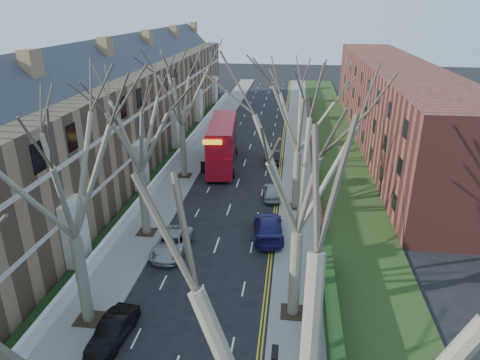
% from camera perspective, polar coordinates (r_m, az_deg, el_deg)
% --- Properties ---
extents(pavement_left, '(3.00, 102.00, 0.12)m').
position_cam_1_polar(pavement_left, '(54.81, -4.90, 4.78)').
color(pavement_left, slate).
rests_on(pavement_left, ground).
extents(pavement_right, '(3.00, 102.00, 0.12)m').
position_cam_1_polar(pavement_right, '(53.67, 7.77, 4.27)').
color(pavement_right, slate).
rests_on(pavement_right, ground).
extents(terrace_left, '(9.70, 78.00, 13.60)m').
position_cam_1_polar(terrace_left, '(48.27, -16.12, 8.31)').
color(terrace_left, '#98714D').
rests_on(terrace_left, ground).
extents(flats_right, '(13.97, 54.00, 10.00)m').
position_cam_1_polar(flats_right, '(57.59, 19.66, 9.50)').
color(flats_right, brown).
rests_on(flats_right, ground).
extents(front_wall_left, '(0.30, 78.00, 1.00)m').
position_cam_1_polar(front_wall_left, '(47.67, -8.83, 2.58)').
color(front_wall_left, white).
rests_on(front_wall_left, ground).
extents(grass_verge_right, '(6.00, 102.00, 0.06)m').
position_cam_1_polar(grass_verge_right, '(53.90, 12.57, 4.11)').
color(grass_verge_right, '#253D16').
rests_on(grass_verge_right, ground).
extents(tree_left_mid, '(10.50, 10.50, 14.71)m').
position_cam_1_polar(tree_left_mid, '(22.21, -22.57, 2.29)').
color(tree_left_mid, brown).
rests_on(tree_left_mid, ground).
extents(tree_left_far, '(10.15, 10.15, 14.22)m').
position_cam_1_polar(tree_left_far, '(30.97, -13.70, 8.11)').
color(tree_left_far, brown).
rests_on(tree_left_far, ground).
extents(tree_left_dist, '(10.50, 10.50, 14.71)m').
position_cam_1_polar(tree_left_dist, '(42.10, -8.05, 12.61)').
color(tree_left_dist, brown).
rests_on(tree_left_dist, ground).
extents(tree_right_mid, '(10.50, 10.50, 14.71)m').
position_cam_1_polar(tree_right_mid, '(21.25, 8.25, 2.96)').
color(tree_right_mid, brown).
rests_on(tree_right_mid, ground).
extents(tree_right_far, '(10.15, 10.15, 14.22)m').
position_cam_1_polar(tree_right_far, '(34.84, 8.05, 10.06)').
color(tree_right_far, brown).
rests_on(tree_right_far, ground).
extents(double_decker_bus, '(3.72, 11.83, 4.84)m').
position_cam_1_polar(double_decker_bus, '(46.88, -2.35, 4.77)').
color(double_decker_bus, '#AB0C19').
rests_on(double_decker_bus, ground).
extents(car_left_mid, '(1.71, 3.99, 1.28)m').
position_cam_1_polar(car_left_mid, '(24.78, -16.54, -18.66)').
color(car_left_mid, black).
rests_on(car_left_mid, ground).
extents(car_left_far, '(2.39, 4.87, 1.33)m').
position_cam_1_polar(car_left_far, '(31.37, -9.06, -8.34)').
color(car_left_far, '#9F9FA5').
rests_on(car_left_far, ground).
extents(car_right_near, '(2.74, 5.58, 1.56)m').
position_cam_1_polar(car_right_near, '(32.93, 3.80, -6.28)').
color(car_right_near, navy).
rests_on(car_right_near, ground).
extents(car_right_mid, '(1.88, 3.92, 1.29)m').
position_cam_1_polar(car_right_mid, '(39.35, 4.24, -1.52)').
color(car_right_mid, '#9A9EA3').
rests_on(car_right_mid, ground).
extents(car_right_far, '(1.58, 4.08, 1.32)m').
position_cam_1_polar(car_right_far, '(48.51, 4.41, 3.19)').
color(car_right_far, black).
rests_on(car_right_far, ground).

